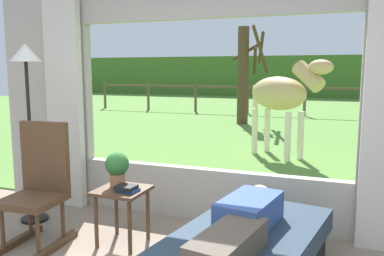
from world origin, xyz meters
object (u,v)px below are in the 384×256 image
at_px(floor_lamp_left, 27,79).
at_px(pasture_tree, 245,73).
at_px(reclining_person, 243,222).
at_px(side_table, 122,199).
at_px(rocking_chair, 39,186).
at_px(horse, 281,94).
at_px(potted_plant, 117,167).
at_px(book_stack, 127,188).

height_order(floor_lamp_left, pasture_tree, pasture_tree).
height_order(reclining_person, side_table, reclining_person).
relative_size(rocking_chair, floor_lamp_left, 0.61).
height_order(horse, pasture_tree, pasture_tree).
xyz_separation_m(side_table, pasture_tree, (-0.92, 8.45, 1.07)).
height_order(rocking_chair, floor_lamp_left, floor_lamp_left).
bearing_deg(floor_lamp_left, potted_plant, -5.75).
height_order(book_stack, pasture_tree, pasture_tree).
height_order(reclining_person, floor_lamp_left, floor_lamp_left).
bearing_deg(horse, book_stack, 26.81).
bearing_deg(floor_lamp_left, reclining_person, -13.25).
distance_m(rocking_chair, book_stack, 0.82).
xyz_separation_m(reclining_person, book_stack, (-1.14, 0.34, 0.03)).
bearing_deg(book_stack, horse, 80.79).
bearing_deg(potted_plant, book_stack, -35.82).
xyz_separation_m(potted_plant, pasture_tree, (-0.84, 8.39, 0.79)).
height_order(potted_plant, horse, horse).
xyz_separation_m(rocking_chair, side_table, (0.71, 0.26, -0.12)).
distance_m(book_stack, horse, 4.36).
bearing_deg(book_stack, rocking_chair, -165.67).
bearing_deg(side_table, potted_plant, 143.13).
bearing_deg(floor_lamp_left, book_stack, -10.31).
bearing_deg(side_table, floor_lamp_left, 171.77).
bearing_deg(reclining_person, floor_lamp_left, 176.27).
bearing_deg(reclining_person, potted_plant, 170.25).
bearing_deg(horse, potted_plant, 24.34).
height_order(potted_plant, floor_lamp_left, floor_lamp_left).
height_order(reclining_person, rocking_chair, rocking_chair).
relative_size(horse, pasture_tree, 0.62).
xyz_separation_m(reclining_person, floor_lamp_left, (-2.40, 0.57, 0.97)).
height_order(reclining_person, book_stack, reclining_person).
bearing_deg(pasture_tree, potted_plant, -84.27).
distance_m(reclining_person, rocking_chair, 1.93).
bearing_deg(book_stack, pasture_tree, 96.76).
xyz_separation_m(book_stack, pasture_tree, (-1.01, 8.51, 0.95)).
bearing_deg(book_stack, side_table, 145.18).
height_order(rocking_chair, potted_plant, rocking_chair).
bearing_deg(book_stack, floor_lamp_left, 169.69).
height_order(rocking_chair, pasture_tree, pasture_tree).
bearing_deg(horse, rocking_chair, 17.65).
bearing_deg(floor_lamp_left, horse, 64.11).
height_order(reclining_person, horse, horse).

